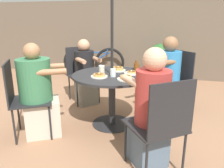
# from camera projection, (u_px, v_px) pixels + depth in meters

# --- Properties ---
(ground_plane) EXTENTS (12.00, 12.00, 0.00)m
(ground_plane) POSITION_uv_depth(u_px,v_px,m) (112.00, 124.00, 3.10)
(ground_plane) COLOR #9E7051
(back_fence) EXTENTS (10.00, 0.06, 1.88)m
(back_fence) POSITION_uv_depth(u_px,v_px,m) (140.00, 40.00, 5.42)
(back_fence) COLOR brown
(back_fence) RESTS_ON ground
(patio_table) EXTENTS (1.06, 1.06, 0.73)m
(patio_table) POSITION_uv_depth(u_px,v_px,m) (112.00, 84.00, 2.93)
(patio_table) COLOR #28282B
(patio_table) RESTS_ON ground
(umbrella_pole) EXTENTS (0.04, 0.04, 2.29)m
(umbrella_pole) POSITION_uv_depth(u_px,v_px,m) (112.00, 42.00, 2.77)
(umbrella_pole) COLOR black
(umbrella_pole) RESTS_ON ground
(patio_chair_north) EXTENTS (0.67, 0.67, 0.96)m
(patio_chair_north) POSITION_uv_depth(u_px,v_px,m) (176.00, 77.00, 3.45)
(patio_chair_north) COLOR #232326
(patio_chair_north) RESTS_ON ground
(diner_north) EXTENTS (0.61, 0.59, 1.19)m
(diner_north) POSITION_uv_depth(u_px,v_px,m) (167.00, 79.00, 3.36)
(diner_north) COLOR #3D3D42
(diner_north) RESTS_ON ground
(patio_chair_east) EXTENTS (0.67, 0.67, 0.96)m
(patio_chair_east) POSITION_uv_depth(u_px,v_px,m) (81.00, 71.00, 3.90)
(patio_chair_east) COLOR #232326
(patio_chair_east) RESTS_ON ground
(diner_east) EXTENTS (0.56, 0.56, 1.11)m
(diner_east) POSITION_uv_depth(u_px,v_px,m) (85.00, 75.00, 3.75)
(diner_east) COLOR gray
(diner_east) RESTS_ON ground
(patio_chair_south) EXTENTS (0.65, 0.65, 0.96)m
(patio_chair_south) POSITION_uv_depth(u_px,v_px,m) (22.00, 95.00, 2.65)
(patio_chair_south) COLOR #232326
(patio_chair_south) RESTS_ON ground
(diner_south) EXTENTS (0.64, 0.59, 1.17)m
(diner_south) POSITION_uv_depth(u_px,v_px,m) (39.00, 95.00, 2.70)
(diner_south) COLOR beige
(diner_south) RESTS_ON ground
(patio_chair_west) EXTENTS (0.67, 0.67, 0.96)m
(patio_chair_west) POSITION_uv_depth(u_px,v_px,m) (161.00, 122.00, 1.94)
(patio_chair_west) COLOR #232326
(patio_chair_west) RESTS_ON ground
(diner_west) EXTENTS (0.54, 0.56, 1.19)m
(diner_west) POSITION_uv_depth(u_px,v_px,m) (150.00, 114.00, 2.10)
(diner_west) COLOR slate
(diner_west) RESTS_ON ground
(pancake_plate_a) EXTENTS (0.21, 0.21, 0.05)m
(pancake_plate_a) POSITION_uv_depth(u_px,v_px,m) (132.00, 73.00, 2.92)
(pancake_plate_a) COLOR silver
(pancake_plate_a) RESTS_ON patio_table
(pancake_plate_b) EXTENTS (0.21, 0.21, 0.07)m
(pancake_plate_b) POSITION_uv_depth(u_px,v_px,m) (118.00, 69.00, 3.08)
(pancake_plate_b) COLOR silver
(pancake_plate_b) RESTS_ON patio_table
(pancake_plate_c) EXTENTS (0.21, 0.21, 0.05)m
(pancake_plate_c) POSITION_uv_depth(u_px,v_px,m) (99.00, 76.00, 2.75)
(pancake_plate_c) COLOR silver
(pancake_plate_c) RESTS_ON patio_table
(pancake_plate_d) EXTENTS (0.21, 0.21, 0.06)m
(pancake_plate_d) POSITION_uv_depth(u_px,v_px,m) (126.00, 78.00, 2.63)
(pancake_plate_d) COLOR silver
(pancake_plate_d) RESTS_ON patio_table
(syrup_bottle) EXTENTS (0.09, 0.07, 0.14)m
(syrup_bottle) POSITION_uv_depth(u_px,v_px,m) (136.00, 66.00, 3.14)
(syrup_bottle) COLOR brown
(syrup_bottle) RESTS_ON patio_table
(coffee_cup) EXTENTS (0.08, 0.08, 0.11)m
(coffee_cup) POSITION_uv_depth(u_px,v_px,m) (102.00, 69.00, 2.93)
(coffee_cup) COLOR beige
(coffee_cup) RESTS_ON patio_table
(drinking_glass_a) EXTENTS (0.07, 0.07, 0.10)m
(drinking_glass_a) POSITION_uv_depth(u_px,v_px,m) (113.00, 73.00, 2.77)
(drinking_glass_a) COLOR silver
(drinking_glass_a) RESTS_ON patio_table
(bicycle) EXTENTS (1.54, 0.47, 0.76)m
(bicycle) POSITION_uv_depth(u_px,v_px,m) (94.00, 62.00, 5.54)
(bicycle) COLOR black
(bicycle) RESTS_ON ground
(potted_shrub) EXTENTS (0.76, 0.76, 0.92)m
(potted_shrub) POSITION_uv_depth(u_px,v_px,m) (162.00, 61.00, 4.85)
(potted_shrub) COLOR brown
(potted_shrub) RESTS_ON ground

